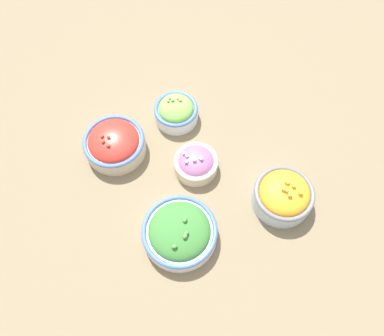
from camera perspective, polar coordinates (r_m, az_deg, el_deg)
The scene contains 6 objects.
ground_plane at distance 1.00m, azimuth 0.00°, elevation -0.77°, with size 3.00×3.00×0.00m, color #75664C.
bowl_red_onion at distance 0.99m, azimuth 0.61°, elevation 0.79°, with size 0.12×0.12×0.07m.
bowl_squash at distance 0.96m, azimuth 13.75°, elevation -4.03°, with size 0.15×0.15×0.09m.
bowl_cherry_tomatoes at distance 1.03m, azimuth -11.75°, elevation 3.74°, with size 0.17×0.17×0.08m.
bowl_broccoli at distance 0.91m, azimuth -1.89°, elevation -9.70°, with size 0.18×0.18×0.08m.
bowl_lettuce at distance 1.07m, azimuth -2.44°, elevation 8.67°, with size 0.12×0.12×0.08m.
Camera 1 is at (-0.36, 0.26, 0.90)m, focal length 35.00 mm.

